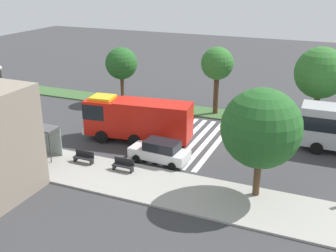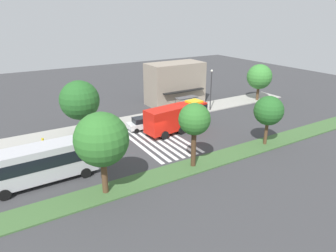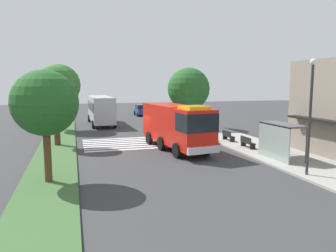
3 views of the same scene
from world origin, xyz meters
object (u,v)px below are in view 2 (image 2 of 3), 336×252
object	(u,v)px
street_lamp	(211,87)
fire_hydrant	(43,141)
transit_bus	(42,161)
bench_west_of_shelter	(146,118)
median_tree_west	(194,120)
sidewalk_tree_far_west	(80,100)
median_tree_center	(269,111)
fire_truck	(178,116)
sidewalk_tree_center	(259,77)
bench_near_shelter	(166,114)
parked_car_mid	(144,123)
bus_stop_shelter	(188,102)
median_tree_far_west	(102,140)

from	to	relation	value
street_lamp	fire_hydrant	bearing A→B (deg)	-179.78
transit_bus	fire_hydrant	size ratio (longest dim) A/B	14.53
bench_west_of_shelter	median_tree_west	bearing A→B (deg)	-98.88
sidewalk_tree_far_west	median_tree_center	world-z (taller)	sidewalk_tree_far_west
street_lamp	sidewalk_tree_far_west	bearing A→B (deg)	178.90
transit_bus	fire_hydrant	bearing A→B (deg)	-100.55
transit_bus	street_lamp	distance (m)	28.99
fire_truck	bench_west_of_shelter	distance (m)	6.08
sidewalk_tree_center	fire_hydrant	xyz separation A→B (m)	(-37.09, -0.50, -3.86)
bench_near_shelter	sidewalk_tree_far_west	bearing A→B (deg)	-178.34
transit_bus	street_lamp	size ratio (longest dim) A/B	1.55
fire_truck	bench_west_of_shelter	xyz separation A→B (m)	(-1.95, 5.56, -1.48)
parked_car_mid	transit_bus	distance (m)	16.28
bus_stop_shelter	median_tree_center	xyz separation A→B (m)	(0.99, -14.94, 2.44)
sidewalk_tree_far_west	median_tree_west	distance (m)	16.26
transit_bus	bus_stop_shelter	distance (m)	25.58
transit_bus	sidewalk_tree_far_west	size ratio (longest dim) A/B	1.44
bench_near_shelter	median_tree_center	distance (m)	16.20
bus_stop_shelter	bench_west_of_shelter	size ratio (longest dim) A/B	2.19
fire_hydrant	median_tree_west	bearing A→B (deg)	-49.00
parked_car_mid	median_tree_center	size ratio (longest dim) A/B	0.78
transit_bus	sidewalk_tree_center	bearing A→B (deg)	-166.99
transit_bus	bus_stop_shelter	world-z (taller)	transit_bus
median_tree_center	bus_stop_shelter	bearing A→B (deg)	93.78
transit_bus	fire_hydrant	distance (m)	9.53
fire_truck	street_lamp	xyz separation A→B (m)	(9.33, 4.79, 1.92)
transit_bus	median_tree_west	xyz separation A→B (m)	(13.77, -4.82, 2.99)
fire_truck	median_tree_center	world-z (taller)	median_tree_center
bus_stop_shelter	median_tree_far_west	world-z (taller)	median_tree_far_west
fire_truck	fire_hydrant	distance (m)	17.25
fire_hydrant	median_tree_center	bearing A→B (deg)	-31.53
street_lamp	sidewalk_tree_far_west	size ratio (longest dim) A/B	0.93
bench_west_of_shelter	sidewalk_tree_center	world-z (taller)	sidewalk_tree_center
bus_stop_shelter	bench_west_of_shelter	distance (m)	7.50
bench_near_shelter	median_tree_center	world-z (taller)	median_tree_center
median_tree_far_west	bus_stop_shelter	bearing A→B (deg)	37.79
bus_stop_shelter	bench_near_shelter	size ratio (longest dim) A/B	2.19
median_tree_west	fire_hydrant	bearing A→B (deg)	131.00
sidewalk_tree_far_west	median_tree_far_west	size ratio (longest dim) A/B	0.96
transit_bus	bench_west_of_shelter	world-z (taller)	transit_bus
fire_hydrant	sidewalk_tree_center	bearing A→B (deg)	0.77
bench_near_shelter	parked_car_mid	bearing A→B (deg)	-153.38
bus_stop_shelter	bench_near_shelter	world-z (taller)	bus_stop_shelter
median_tree_far_west	median_tree_center	world-z (taller)	median_tree_far_west
sidewalk_tree_far_west	sidewalk_tree_center	size ratio (longest dim) A/B	1.10
bench_near_shelter	sidewalk_tree_center	distance (m)	19.50
median_tree_far_west	fire_hydrant	world-z (taller)	median_tree_far_west
sidewalk_tree_center	fire_truck	bearing A→B (deg)	-165.84
median_tree_west	fire_hydrant	world-z (taller)	median_tree_west
median_tree_west	street_lamp	bearing A→B (deg)	46.17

